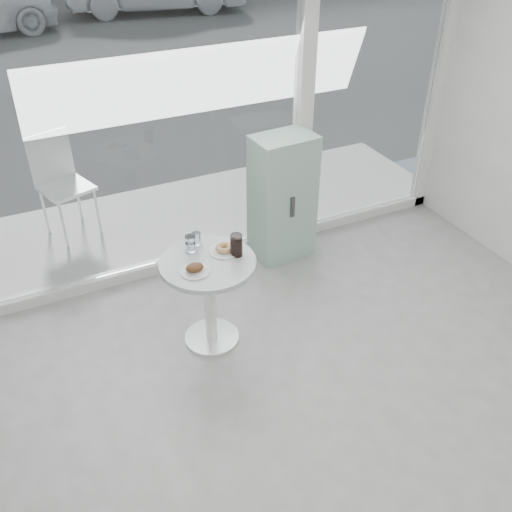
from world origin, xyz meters
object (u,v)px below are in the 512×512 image
plate_fritter (195,269)px  mint_cabinet (282,198)px  main_table (209,285)px  water_tumbler_a (191,245)px  cola_glass (236,245)px  plate_donut (224,249)px  patio_chair (60,178)px  water_tumbler_b (197,239)px

plate_fritter → mint_cabinet: bearing=38.4°
main_table → water_tumbler_a: water_tumbler_a is taller
water_tumbler_a → cola_glass: (0.29, -0.19, 0.03)m
plate_fritter → cola_glass: 0.37m
main_table → mint_cabinet: mint_cabinet is taller
mint_cabinet → plate_donut: size_ratio=5.23×
mint_cabinet → water_tumbler_a: bearing=-152.6°
mint_cabinet → patio_chair: size_ratio=1.19×
water_tumbler_a → cola_glass: 0.35m
mint_cabinet → water_tumbler_a: size_ratio=9.13×
mint_cabinet → cola_glass: mint_cabinet is taller
plate_fritter → cola_glass: bearing=11.0°
patio_chair → water_tumbler_a: size_ratio=7.71×
water_tumbler_a → water_tumbler_b: bearing=43.6°
plate_donut → cola_glass: cola_glass is taller
mint_cabinet → water_tumbler_b: (-1.08, -0.63, 0.21)m
water_tumbler_b → water_tumbler_a: bearing=-136.4°
plate_fritter → cola_glass: (0.35, 0.07, 0.06)m
main_table → mint_cabinet: (1.09, 0.88, 0.06)m
mint_cabinet → cola_glass: bearing=-137.9°
mint_cabinet → plate_fritter: bearing=-145.6°
plate_fritter → plate_donut: bearing=27.3°
main_table → plate_fritter: size_ratio=3.58×
plate_fritter → plate_donut: (0.29, 0.15, -0.01)m
plate_fritter → main_table: bearing=34.3°
patio_chair → plate_fritter: size_ratio=4.78×
main_table → water_tumbler_a: 0.33m
plate_donut → main_table: bearing=-159.0°
water_tumbler_a → main_table: bearing=-70.2°
water_tumbler_a → patio_chair: bearing=108.5°
patio_chair → plate_donut: (0.88, -2.07, 0.16)m
patio_chair → water_tumbler_a: bearing=-90.5°
plate_fritter → water_tumbler_b: 0.36m
water_tumbler_a → water_tumbler_b: (0.07, 0.07, -0.01)m
main_table → mint_cabinet: 1.40m
mint_cabinet → water_tumbler_a: mint_cabinet is taller
mint_cabinet → plate_donut: 1.25m
mint_cabinet → water_tumbler_a: 1.37m
cola_glass → main_table: bearing=175.4°
mint_cabinet → water_tumbler_a: (-1.15, -0.70, 0.22)m
water_tumbler_a → water_tumbler_b: 0.10m
water_tumbler_a → plate_fritter: bearing=-103.9°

